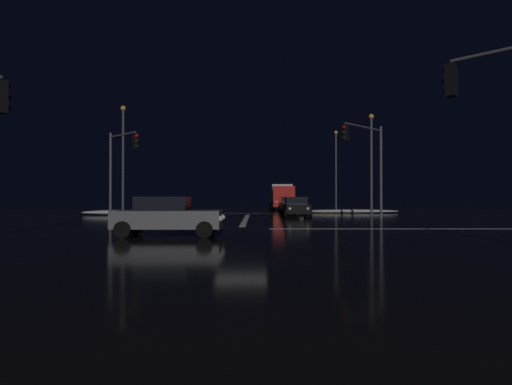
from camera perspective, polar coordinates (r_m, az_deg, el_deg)
The scene contains 16 objects.
ground at distance 21.40m, azimuth -2.00°, elevation -4.90°, with size 120.00×120.00×0.10m, color black.
stop_line_north at distance 30.59m, azimuth -1.41°, elevation -3.52°, with size 0.35×15.86×0.01m.
centre_line_ns at distance 42.18m, azimuth -1.03°, elevation -2.72°, with size 22.00×0.15×0.01m.
crosswalk_bar_east at distance 23.05m, azimuth 21.89°, elevation -4.42°, with size 15.86×0.40×0.01m.
snow_bank_left_curb at distance 39.17m, azimuth -15.97°, elevation -2.53°, with size 8.68×1.50×0.46m.
snow_bank_right_curb at distance 43.57m, azimuth 12.27°, elevation -2.41°, with size 9.29×1.50×0.37m.
sedan_black at distance 33.81m, azimuth 5.22°, elevation -1.89°, with size 2.02×4.33×1.57m.
sedan_silver at distance 39.71m, azimuth 4.69°, elevation -1.70°, with size 2.02×4.33×1.57m.
sedan_orange at distance 45.11m, azimuth 4.29°, elevation -1.57°, with size 2.02×4.33×1.57m.
box_truck at distance 52.28m, azimuth 3.35°, elevation -0.45°, with size 2.68×8.28×3.08m.
sedan_gray_crossing at distance 17.74m, azimuth -11.57°, elevation -3.02°, with size 4.33×2.02×1.57m.
traffic_signal_nw at distance 31.41m, azimuth -17.29°, elevation 4.24°, with size 2.75×2.75×6.13m.
traffic_signal_ne at distance 30.71m, azimuth 14.25°, elevation 5.01°, with size 3.50×3.50×6.58m.
streetlamp_right_near at distance 37.54m, azimuth 14.79°, elevation 4.55°, with size 0.44×0.44×8.48m.
streetlamp_left_near at distance 37.97m, azimuth -17.01°, elevation 5.03°, with size 0.44×0.44×9.16m.
streetlamp_right_far at distance 53.16m, azimuth 10.36°, elevation 3.61°, with size 0.44×0.44×9.53m.
Camera 1 is at (0.73, -21.33, 1.54)m, focal length 30.62 mm.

